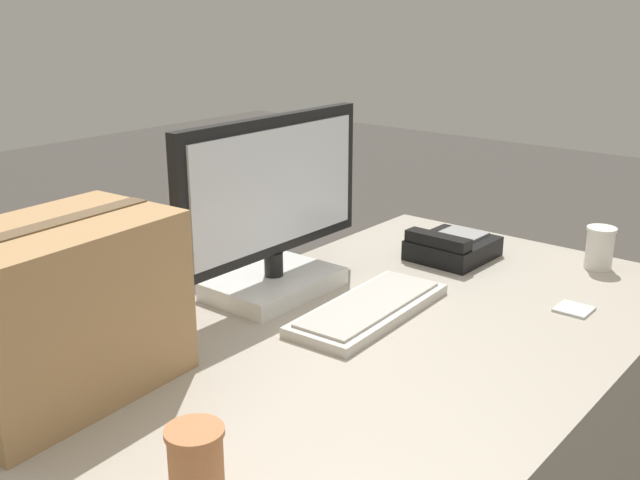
% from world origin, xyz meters
% --- Properties ---
extents(monitor, '(0.57, 0.21, 0.41)m').
position_xyz_m(monitor, '(0.14, 0.32, 0.91)').
color(monitor, white).
rests_on(monitor, office_desk).
extents(keyboard, '(0.43, 0.19, 0.03)m').
position_xyz_m(keyboard, '(0.18, 0.07, 0.74)').
color(keyboard, beige).
rests_on(keyboard, office_desk).
extents(desk_phone, '(0.21, 0.19, 0.08)m').
position_xyz_m(desk_phone, '(0.62, 0.12, 0.76)').
color(desk_phone, black).
rests_on(desk_phone, office_desk).
extents(paper_cup_left, '(0.08, 0.08, 0.11)m').
position_xyz_m(paper_cup_left, '(-0.48, -0.11, 0.79)').
color(paper_cup_left, '#BC7547').
rests_on(paper_cup_left, office_desk).
extents(paper_cup_right, '(0.07, 0.07, 0.11)m').
position_xyz_m(paper_cup_right, '(0.79, -0.21, 0.79)').
color(paper_cup_right, white).
rests_on(paper_cup_right, office_desk).
extents(cardboard_box, '(0.42, 0.28, 0.31)m').
position_xyz_m(cardboard_box, '(-0.43, 0.29, 0.88)').
color(cardboard_box, tan).
rests_on(cardboard_box, office_desk).
extents(sticky_note_pad, '(0.07, 0.07, 0.01)m').
position_xyz_m(sticky_note_pad, '(0.48, -0.27, 0.73)').
color(sticky_note_pad, silver).
rests_on(sticky_note_pad, office_desk).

